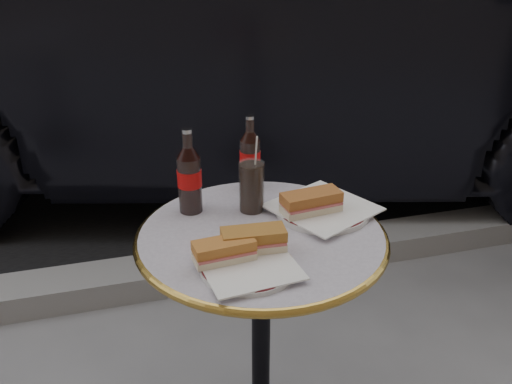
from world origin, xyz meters
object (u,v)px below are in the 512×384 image
object	(u,v)px
parked_car	(262,40)
cola_bottle_right	(250,152)
bistro_table	(261,349)
cola_bottle_left	(189,171)
plate_right	(322,210)
cola_glass	(252,187)
plate_left	(248,267)

from	to	relation	value
parked_car	cola_bottle_right	bearing A→B (deg)	177.60
bistro_table	cola_bottle_left	xyz separation A→B (m)	(-0.15, 0.16, 0.48)
cola_bottle_left	bistro_table	bearing A→B (deg)	-47.93
parked_car	cola_bottle_left	bearing A→B (deg)	173.05
bistro_table	plate_right	world-z (taller)	plate_right
cola_glass	cola_bottle_left	bearing A→B (deg)	166.05
bistro_table	plate_right	bearing A→B (deg)	17.96
plate_left	bistro_table	bearing A→B (deg)	63.69
plate_left	parked_car	xyz separation A→B (m)	(0.62, 2.07, 0.07)
plate_left	cola_glass	bearing A→B (deg)	73.26
cola_bottle_left	cola_glass	bearing A→B (deg)	-13.95
plate_right	parked_car	size ratio (longest dim) A/B	0.05
plate_left	parked_car	size ratio (longest dim) A/B	0.04
cola_bottle_right	parked_car	size ratio (longest dim) A/B	0.04
cola_bottle_left	plate_right	bearing A→B (deg)	-17.37
parked_car	bistro_table	bearing A→B (deg)	178.67
cola_bottle_right	cola_glass	world-z (taller)	cola_bottle_right
plate_right	parked_car	xyz separation A→B (m)	(0.37, 1.86, 0.07)
plate_left	cola_bottle_left	xyz separation A→B (m)	(-0.07, 0.31, 0.11)
cola_bottle_right	plate_right	bearing A→B (deg)	-55.99
bistro_table	parked_car	xyz separation A→B (m)	(0.55, 1.92, 0.45)
plate_right	cola_glass	size ratio (longest dim) A/B	1.81
bistro_table	parked_car	world-z (taller)	parked_car
bistro_table	cola_bottle_left	bearing A→B (deg)	132.07
plate_left	cola_glass	size ratio (longest dim) A/B	1.56
cola_glass	bistro_table	bearing A→B (deg)	-93.93
bistro_table	cola_glass	bearing A→B (deg)	86.07
cola_bottle_right	parked_car	xyz separation A→B (m)	(0.51, 1.66, -0.03)
plate_right	cola_bottle_right	bearing A→B (deg)	124.01
bistro_table	cola_bottle_right	distance (m)	0.54
plate_right	cola_glass	world-z (taller)	cola_glass
cola_bottle_left	parked_car	xyz separation A→B (m)	(0.70, 1.76, -0.03)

